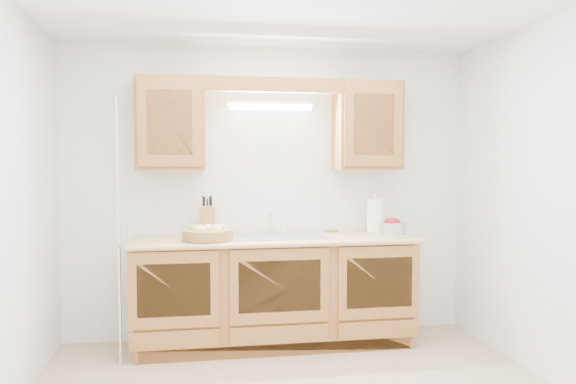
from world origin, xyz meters
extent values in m
cube|color=silver|center=(0.00, 1.50, 1.25)|extent=(3.50, 0.02, 2.50)
cube|color=silver|center=(0.00, -1.50, 1.25)|extent=(3.50, 0.02, 2.50)
cube|color=silver|center=(1.75, 0.00, 1.25)|extent=(0.02, 3.00, 2.50)
cube|color=#975E2C|center=(0.00, 1.20, 0.44)|extent=(2.20, 0.60, 0.86)
cube|color=tan|center=(0.00, 1.19, 0.88)|extent=(2.30, 0.63, 0.04)
cube|color=#975E2C|center=(-0.83, 1.33, 1.83)|extent=(0.55, 0.33, 0.75)
cube|color=#975E2C|center=(0.83, 1.33, 1.83)|extent=(0.55, 0.33, 0.75)
cube|color=#975E2C|center=(0.00, 1.19, 2.14)|extent=(2.20, 0.05, 0.12)
cylinder|color=white|center=(0.00, 1.40, 1.98)|extent=(0.70, 0.05, 0.05)
cube|color=white|center=(0.00, 1.43, 2.01)|extent=(0.76, 0.06, 0.05)
cube|color=#9E9EA3|center=(0.00, 1.21, 0.90)|extent=(0.84, 0.46, 0.01)
cube|color=#9E9EA3|center=(-0.21, 1.21, 0.82)|extent=(0.39, 0.40, 0.16)
cube|color=#9E9EA3|center=(0.21, 1.21, 0.82)|extent=(0.39, 0.40, 0.16)
cylinder|color=silver|center=(0.00, 1.41, 0.92)|extent=(0.06, 0.06, 0.04)
cylinder|color=silver|center=(0.00, 1.41, 1.00)|extent=(0.02, 0.02, 0.16)
cylinder|color=silver|center=(0.00, 1.35, 1.09)|extent=(0.02, 0.12, 0.02)
cylinder|color=white|center=(0.12, 1.41, 0.96)|extent=(0.03, 0.03, 0.12)
cylinder|color=silver|center=(-1.20, 0.94, 1.00)|extent=(0.03, 0.03, 2.00)
cube|color=white|center=(0.95, 1.49, 1.15)|extent=(0.08, 0.01, 0.12)
cylinder|color=olive|center=(-0.54, 1.10, 0.94)|extent=(0.46, 0.46, 0.08)
sphere|color=#D8C67F|center=(-0.61, 1.05, 0.98)|extent=(0.10, 0.10, 0.10)
sphere|color=#D8C67F|center=(-0.48, 1.04, 0.98)|extent=(0.10, 0.10, 0.10)
sphere|color=tan|center=(-0.44, 1.14, 0.98)|extent=(0.09, 0.09, 0.09)
sphere|color=maroon|center=(-0.56, 1.16, 0.98)|extent=(0.09, 0.09, 0.09)
sphere|color=#72A53F|center=(-0.65, 1.13, 0.98)|extent=(0.09, 0.09, 0.09)
sphere|color=#D8C67F|center=(-0.54, 1.09, 0.98)|extent=(0.10, 0.10, 0.10)
sphere|color=maroon|center=(-0.51, 1.20, 0.98)|extent=(0.08, 0.08, 0.08)
cube|color=#975E2C|center=(-0.54, 1.32, 1.02)|extent=(0.13, 0.20, 0.27)
cylinder|color=black|center=(-0.57, 1.30, 1.16)|extent=(0.01, 0.04, 0.10)
cylinder|color=black|center=(-0.54, 1.30, 1.17)|extent=(0.01, 0.04, 0.10)
cylinder|color=black|center=(-0.51, 1.30, 1.17)|extent=(0.01, 0.04, 0.10)
cylinder|color=black|center=(-0.56, 1.34, 1.18)|extent=(0.01, 0.04, 0.10)
cylinder|color=black|center=(-0.52, 1.34, 1.18)|extent=(0.01, 0.04, 0.10)
cylinder|color=black|center=(-0.57, 1.38, 1.18)|extent=(0.01, 0.04, 0.10)
cylinder|color=black|center=(-0.51, 1.38, 1.19)|extent=(0.01, 0.04, 0.10)
cylinder|color=#DB470C|center=(-0.54, 1.37, 1.00)|extent=(0.08, 0.08, 0.20)
cylinder|color=white|center=(-0.54, 1.37, 1.11)|extent=(0.07, 0.07, 0.01)
imported|color=#2263AD|center=(-0.54, 1.35, 1.00)|extent=(0.09, 0.10, 0.20)
cube|color=#CC333F|center=(0.54, 1.44, 0.90)|extent=(0.11, 0.07, 0.01)
cube|color=green|center=(0.54, 1.44, 0.91)|extent=(0.11, 0.07, 0.02)
cylinder|color=silver|center=(0.89, 1.29, 0.91)|extent=(0.17, 0.17, 0.01)
cylinder|color=silver|center=(0.89, 1.29, 1.07)|extent=(0.02, 0.02, 0.33)
cylinder|color=white|center=(0.89, 1.29, 1.05)|extent=(0.17, 0.17, 0.28)
sphere|color=silver|center=(0.89, 1.29, 1.23)|extent=(0.02, 0.02, 0.02)
cylinder|color=silver|center=(1.03, 1.26, 0.95)|extent=(0.28, 0.28, 0.10)
sphere|color=maroon|center=(1.00, 1.26, 1.00)|extent=(0.07, 0.07, 0.07)
sphere|color=maroon|center=(1.06, 1.28, 1.00)|extent=(0.07, 0.07, 0.07)
sphere|color=maroon|center=(1.03, 1.23, 1.00)|extent=(0.07, 0.07, 0.07)
sphere|color=maroon|center=(1.07, 1.24, 1.00)|extent=(0.07, 0.07, 0.07)
camera|label=1|loc=(-0.64, -3.34, 1.52)|focal=35.00mm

